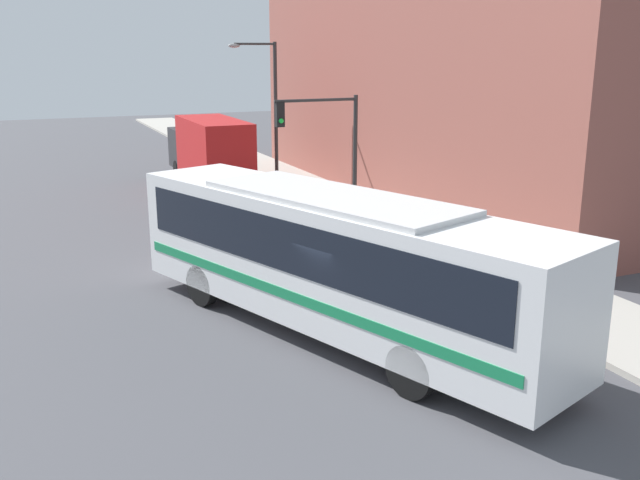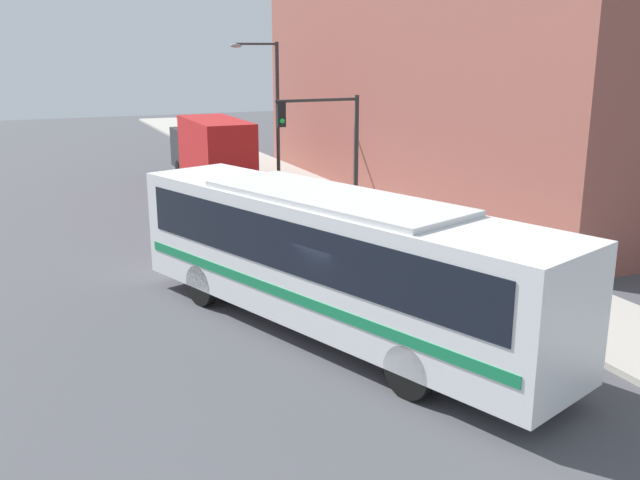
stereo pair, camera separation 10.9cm
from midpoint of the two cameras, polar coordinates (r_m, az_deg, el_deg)
name	(u,v)px [view 2 (the right image)]	position (r m, az deg, el deg)	size (l,w,h in m)	color
ground_plane	(340,339)	(16.81, 1.84, -7.96)	(120.00, 120.00, 0.00)	#47474C
sidewalk	(287,179)	(36.90, -2.59, 4.92)	(3.39, 70.00, 0.15)	#A8A399
building_facade	(433,75)	(32.89, 9.13, 12.91)	(6.00, 25.67, 10.87)	brown
city_bus	(331,254)	(16.47, 1.11, -1.15)	(6.45, 12.27, 3.39)	white
delivery_truck	(211,149)	(35.56, -8.61, 7.18)	(2.32, 8.33, 3.33)	#B21919
fire_hydrant	(441,253)	(22.08, 9.78, -1.00)	(0.22, 0.30, 0.79)	#999999
traffic_light_pole	(328,136)	(26.42, 0.73, 8.30)	(3.28, 0.35, 4.77)	#2D2D2D
parking_meter	(355,198)	(27.01, 2.94, 3.37)	(0.14, 0.14, 1.42)	#2D2D2D
street_lamp	(271,100)	(34.95, -3.82, 11.09)	(2.37, 0.28, 6.72)	#2D2D2D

